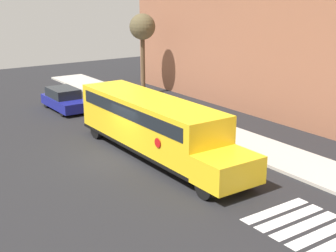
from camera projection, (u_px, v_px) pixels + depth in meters
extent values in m
plane|color=black|center=(120.00, 158.00, 23.05)|extent=(60.00, 60.00, 0.00)
cube|color=#B2ADA3|center=(220.00, 134.00, 26.58)|extent=(44.00, 3.00, 0.15)
cube|color=#935B42|center=(304.00, 23.00, 28.45)|extent=(32.00, 4.00, 12.01)
cube|color=white|center=(275.00, 211.00, 17.55)|extent=(0.50, 3.20, 0.01)
cube|color=white|center=(290.00, 218.00, 16.99)|extent=(0.50, 3.20, 0.01)
cube|color=white|center=(305.00, 225.00, 16.44)|extent=(0.50, 3.20, 0.01)
cube|color=white|center=(322.00, 234.00, 15.89)|extent=(0.50, 3.20, 0.01)
cube|color=yellow|center=(149.00, 122.00, 23.23)|extent=(9.88, 2.50, 2.41)
cube|color=yellow|center=(228.00, 169.00, 18.77)|extent=(1.88, 2.50, 1.16)
cube|color=black|center=(149.00, 143.00, 23.54)|extent=(9.88, 2.54, 0.16)
cube|color=black|center=(149.00, 109.00, 23.04)|extent=(9.09, 2.53, 0.64)
cylinder|color=red|center=(157.00, 143.00, 20.41)|extent=(0.44, 0.02, 0.44)
cylinder|color=black|center=(245.00, 175.00, 19.58)|extent=(1.00, 0.30, 1.00)
cylinder|color=black|center=(205.00, 187.00, 18.40)|extent=(1.00, 0.30, 1.00)
cylinder|color=black|center=(130.00, 123.00, 27.09)|extent=(1.00, 0.30, 1.00)
cylinder|color=black|center=(97.00, 129.00, 25.91)|extent=(1.00, 0.30, 1.00)
cube|color=navy|center=(65.00, 103.00, 31.83)|extent=(4.38, 1.80, 0.65)
cube|color=#1E2328|center=(63.00, 93.00, 31.86)|extent=(2.45, 1.66, 0.63)
cylinder|color=black|center=(85.00, 108.00, 31.18)|extent=(0.64, 0.22, 0.64)
cylinder|color=black|center=(63.00, 112.00, 30.33)|extent=(0.64, 0.22, 0.64)
cylinder|color=black|center=(68.00, 100.00, 33.46)|extent=(0.64, 0.22, 0.64)
cylinder|color=black|center=(47.00, 103.00, 32.61)|extent=(0.64, 0.22, 0.64)
cylinder|color=brown|center=(143.00, 65.00, 36.19)|extent=(0.32, 0.32, 4.64)
sphere|color=brown|center=(142.00, 27.00, 35.36)|extent=(1.97, 1.97, 1.97)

